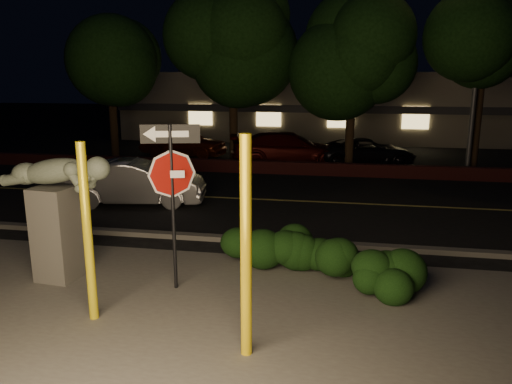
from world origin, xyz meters
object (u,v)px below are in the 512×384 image
at_px(parked_car_dark, 366,152).
at_px(yellow_pole_left, 88,234).
at_px(sculpture, 56,204).
at_px(parked_car_darkred, 288,149).
at_px(signpost, 172,175).
at_px(silver_sedan, 136,183).
at_px(yellow_pole_right, 246,250).
at_px(streetlight, 475,23).
at_px(parked_car_red, 183,142).

bearing_deg(parked_car_dark, yellow_pole_left, 148.09).
bearing_deg(sculpture, parked_car_darkred, 83.81).
relative_size(yellow_pole_left, signpost, 0.96).
distance_m(silver_sedan, parked_car_dark, 10.79).
bearing_deg(yellow_pole_right, parked_car_dark, 82.23).
distance_m(signpost, parked_car_dark, 14.44).
bearing_deg(streetlight, yellow_pole_right, -107.21).
xyz_separation_m(yellow_pole_right, sculpture, (-4.04, 2.00, -0.06)).
xyz_separation_m(signpost, parked_car_darkred, (0.55, 13.17, -1.43)).
bearing_deg(yellow_pole_right, signpost, 131.34).
bearing_deg(sculpture, parked_car_dark, 71.92).
height_order(silver_sedan, parked_car_darkred, parked_car_darkred).
relative_size(signpost, parked_car_red, 0.72).
bearing_deg(yellow_pole_right, silver_sedan, 122.83).
bearing_deg(sculpture, yellow_pole_right, -20.26).
bearing_deg(parked_car_darkred, sculpture, 156.66).
height_order(yellow_pole_right, parked_car_darkred, yellow_pole_right).
height_order(silver_sedan, parked_car_dark, silver_sedan).
xyz_separation_m(sculpture, streetlight, (9.94, 12.69, 4.26)).
distance_m(signpost, sculpture, 2.40).
relative_size(yellow_pole_left, silver_sedan, 0.71).
bearing_deg(yellow_pole_left, silver_sedan, 107.99).
bearing_deg(silver_sedan, yellow_pole_right, -156.81).
bearing_deg(sculpture, signpost, 5.15).
xyz_separation_m(yellow_pole_right, silver_sedan, (-4.93, 7.65, -0.90)).
bearing_deg(parked_car_darkred, yellow_pole_left, 163.18).
height_order(yellow_pole_right, sculpture, yellow_pole_right).
distance_m(sculpture, parked_car_red, 14.91).
bearing_deg(streetlight, silver_sedan, -142.31).
distance_m(streetlight, silver_sedan, 13.89).
height_order(yellow_pole_left, sculpture, yellow_pole_left).
height_order(parked_car_red, parked_car_darkred, parked_car_darkred).
height_order(sculpture, silver_sedan, sculpture).
distance_m(yellow_pole_right, signpost, 2.68).
distance_m(yellow_pole_left, silver_sedan, 7.45).
distance_m(yellow_pole_right, streetlight, 16.37).
bearing_deg(parked_car_red, silver_sedan, -161.96).
bearing_deg(silver_sedan, signpost, -160.21).
bearing_deg(streetlight, yellow_pole_left, -116.56).
bearing_deg(parked_car_dark, silver_sedan, 124.57).
relative_size(signpost, parked_car_dark, 0.72).
bearing_deg(streetlight, signpost, -116.26).
bearing_deg(yellow_pole_left, yellow_pole_right, -12.72).
relative_size(yellow_pole_right, sculpture, 1.28).
bearing_deg(parked_car_dark, streetlight, -120.70).
xyz_separation_m(yellow_pole_right, streetlight, (5.90, 14.69, 4.20)).
bearing_deg(parked_car_red, yellow_pole_right, -150.34).
bearing_deg(signpost, yellow_pole_right, -62.66).
xyz_separation_m(parked_car_darkred, parked_car_dark, (3.33, 0.65, -0.14)).
distance_m(yellow_pole_left, signpost, 1.79).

